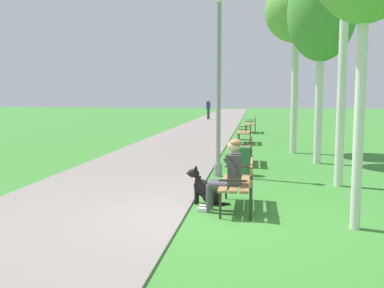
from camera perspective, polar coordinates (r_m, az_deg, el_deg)
ground_plane at (r=7.19m, az=1.26°, el=-9.63°), size 120.00×120.00×0.00m
paved_path at (r=31.06m, az=2.73°, el=2.74°), size 3.72×60.00×0.04m
park_bench_near at (r=7.73m, az=6.31°, el=-4.63°), size 0.55×1.50×0.85m
park_bench_mid at (r=12.76m, az=6.83°, el=-0.29°), size 0.55×1.50×0.85m
park_bench_far at (r=18.20m, az=7.01°, el=1.69°), size 0.55×1.50×0.85m
park_bench_furthest at (r=23.40m, az=7.74°, el=2.71°), size 0.55×1.50×0.85m
person_seated_on_near_bench at (r=7.49m, az=4.69°, el=-3.65°), size 0.74×0.49×1.25m
dog_black at (r=8.06m, az=1.84°, el=-5.96°), size 0.83×0.31×0.71m
lamp_post_near at (r=10.69m, az=3.46°, el=8.05°), size 0.24×0.24×4.44m
birch_tree_third at (r=13.38m, az=16.40°, el=15.77°), size 1.90×1.83×5.61m
birch_tree_fourth at (r=15.62m, az=13.36°, el=16.19°), size 2.09×2.22×5.79m
litter_bin at (r=10.99m, az=6.60°, el=-2.20°), size 0.36×0.36×0.70m
pedestrian_distant at (r=35.46m, az=2.13°, el=4.52°), size 0.32×0.22×1.65m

